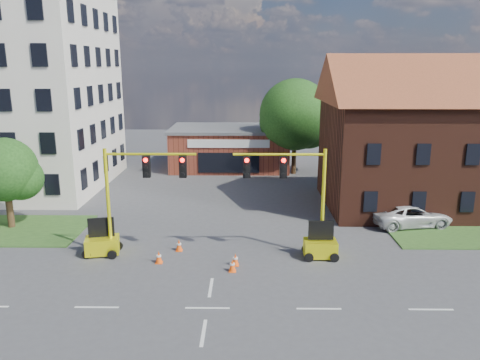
{
  "coord_description": "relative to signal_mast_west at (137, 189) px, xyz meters",
  "views": [
    {
      "loc": [
        1.72,
        -18.99,
        10.59
      ],
      "look_at": [
        1.33,
        10.0,
        3.48
      ],
      "focal_mm": 35.0,
      "sensor_mm": 36.0,
      "label": 1
    }
  ],
  "objects": [
    {
      "name": "trailer_east",
      "position": [
        10.28,
        -0.19,
        -3.27
      ],
      "size": [
        1.82,
        1.22,
        2.08
      ],
      "rotation": [
        0.0,
        0.0,
        -0.0
      ],
      "color": "#FFFA15",
      "rests_on": "ground"
    },
    {
      "name": "cone_a",
      "position": [
        1.28,
        -1.09,
        -3.58
      ],
      "size": [
        0.4,
        0.4,
        0.7
      ],
      "color": "#FF520D",
      "rests_on": "ground"
    },
    {
      "name": "pickup_white",
      "position": [
        17.26,
        5.3,
        -3.17
      ],
      "size": [
        5.75,
        3.37,
        1.5
      ],
      "primitive_type": "imported",
      "rotation": [
        0.0,
        0.0,
        1.74
      ],
      "color": "silver",
      "rests_on": "ground"
    },
    {
      "name": "lane_markings",
      "position": [
        4.36,
        -9.0,
        -3.91
      ],
      "size": [
        60.0,
        36.0,
        0.01
      ],
      "primitive_type": null,
      "color": "silver",
      "rests_on": "ground"
    },
    {
      "name": "brick_shop",
      "position": [
        4.36,
        23.99,
        -1.76
      ],
      "size": [
        12.4,
        8.4,
        4.3
      ],
      "color": "maroon",
      "rests_on": "ground"
    },
    {
      "name": "ground",
      "position": [
        4.36,
        -6.0,
        -3.92
      ],
      "size": [
        120.0,
        120.0,
        0.0
      ],
      "primitive_type": "plane",
      "color": "#434346",
      "rests_on": "ground"
    },
    {
      "name": "trailer_west",
      "position": [
        -2.17,
        0.07,
        -3.26
      ],
      "size": [
        2.07,
        1.59,
        2.11
      ],
      "rotation": [
        0.0,
        0.0,
        0.2
      ],
      "color": "#FFFA15",
      "rests_on": "ground"
    },
    {
      "name": "signal_mast_east",
      "position": [
        8.71,
        0.0,
        0.0
      ],
      "size": [
        5.3,
        0.6,
        6.2
      ],
      "color": "gray",
      "rests_on": "ground"
    },
    {
      "name": "tree_large",
      "position": [
        11.21,
        21.08,
        1.75
      ],
      "size": [
        7.34,
        6.99,
        9.42
      ],
      "color": "#392815",
      "rests_on": "ground"
    },
    {
      "name": "cone_b",
      "position": [
        2.15,
        0.67,
        -3.58
      ],
      "size": [
        0.4,
        0.4,
        0.7
      ],
      "color": "#FF520D",
      "rests_on": "ground"
    },
    {
      "name": "signal_mast_west",
      "position": [
        0.0,
        0.0,
        0.0
      ],
      "size": [
        5.3,
        0.6,
        6.2
      ],
      "color": "gray",
      "rests_on": "ground"
    },
    {
      "name": "cone_d",
      "position": [
        5.5,
        -1.36,
        -3.58
      ],
      "size": [
        0.4,
        0.4,
        0.7
      ],
      "color": "#FF520D",
      "rests_on": "ground"
    },
    {
      "name": "townhouse_row",
      "position": [
        22.36,
        10.0,
        2.01
      ],
      "size": [
        21.0,
        11.0,
        11.5
      ],
      "color": "#451F14",
      "rests_on": "ground"
    },
    {
      "name": "tree_nw_front",
      "position": [
        -9.43,
        4.58,
        -0.1
      ],
      "size": [
        4.38,
        4.17,
        6.09
      ],
      "color": "#392815",
      "rests_on": "ground"
    },
    {
      "name": "cone_c",
      "position": [
        5.36,
        -2.14,
        -3.58
      ],
      "size": [
        0.4,
        0.4,
        0.7
      ],
      "color": "#FF520D",
      "rests_on": "ground"
    }
  ]
}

